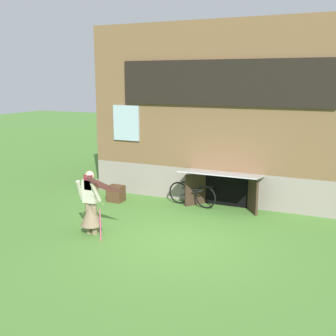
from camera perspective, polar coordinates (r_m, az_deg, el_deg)
ground_plane at (r=9.82m, az=1.59°, el=-9.72°), size 60.00×60.00×0.00m
log_house at (r=14.41m, az=10.16°, el=7.88°), size 8.35×6.16×5.26m
person at (r=10.11m, az=-10.51°, el=-5.37°), size 0.61×0.52×1.55m
kite at (r=9.39m, az=-11.06°, el=-3.19°), size 0.95×0.98×1.47m
bicycle_black at (r=12.20m, az=3.27°, el=-3.62°), size 1.54×0.26×0.71m
wooden_crate at (r=12.76m, az=-7.14°, el=-3.48°), size 0.47×0.40×0.48m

